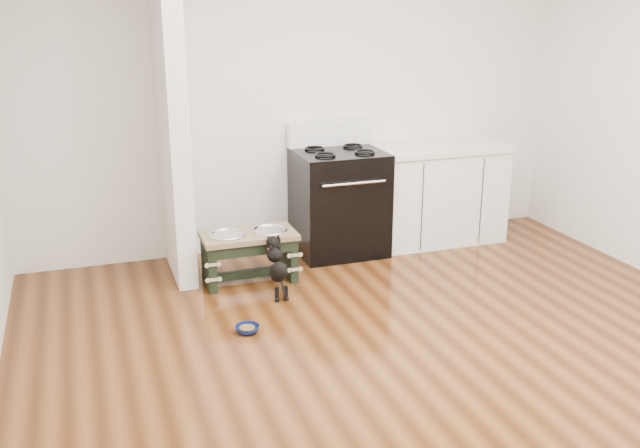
{
  "coord_description": "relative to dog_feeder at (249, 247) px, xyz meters",
  "views": [
    {
      "loc": [
        -1.89,
        -3.53,
        2.21
      ],
      "look_at": [
        -0.22,
        1.33,
        0.56
      ],
      "focal_mm": 40.0,
      "sensor_mm": 36.0,
      "label": 1
    }
  ],
  "objects": [
    {
      "name": "ground",
      "position": [
        0.68,
        -1.72,
        -0.29
      ],
      "size": [
        5.0,
        5.0,
        0.0
      ],
      "primitive_type": "plane",
      "color": "#401F0B",
      "rests_on": "ground"
    },
    {
      "name": "room_shell",
      "position": [
        0.68,
        -1.72,
        1.33
      ],
      "size": [
        5.0,
        5.0,
        5.0
      ],
      "color": "silver",
      "rests_on": "ground"
    },
    {
      "name": "partition_wall",
      "position": [
        -0.5,
        0.38,
        1.06
      ],
      "size": [
        0.15,
        0.8,
        2.7
      ],
      "primitive_type": "cube",
      "color": "silver",
      "rests_on": "ground"
    },
    {
      "name": "oven_range",
      "position": [
        0.93,
        0.43,
        0.19
      ],
      "size": [
        0.76,
        0.69,
        1.14
      ],
      "color": "black",
      "rests_on": "ground"
    },
    {
      "name": "cabinet_run",
      "position": [
        1.91,
        0.45,
        0.16
      ],
      "size": [
        1.24,
        0.64,
        0.91
      ],
      "color": "white",
      "rests_on": "ground"
    },
    {
      "name": "dog_feeder",
      "position": [
        0.0,
        0.0,
        0.0
      ],
      "size": [
        0.75,
        0.4,
        0.43
      ],
      "color": "black",
      "rests_on": "ground"
    },
    {
      "name": "puppy",
      "position": [
        0.13,
        -0.34,
        -0.04
      ],
      "size": [
        0.13,
        0.39,
        0.46
      ],
      "color": "black",
      "rests_on": "ground"
    },
    {
      "name": "floor_bowl",
      "position": [
        -0.24,
        -0.9,
        -0.27
      ],
      "size": [
        0.21,
        0.21,
        0.05
      ],
      "rotation": [
        0.0,
        0.0,
        0.35
      ],
      "color": "#0B1B53",
      "rests_on": "ground"
    }
  ]
}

